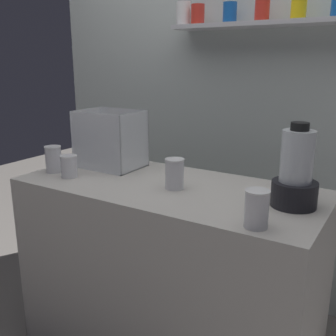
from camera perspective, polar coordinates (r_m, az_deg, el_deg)
name	(u,v)px	position (r m, az deg, el deg)	size (l,w,h in m)	color
counter	(168,272)	(1.99, 0.00, -14.91)	(1.40, 0.64, 0.90)	beige
back_wall_unit	(237,93)	(2.41, 9.90, 10.65)	(2.60, 0.24, 2.50)	silver
carrot_display_bin	(110,149)	(2.12, -8.37, 2.72)	(0.32, 0.24, 0.30)	white
blender_pitcher	(296,175)	(1.58, 18.02, -0.92)	(0.18, 0.18, 0.33)	black
juice_cup_mango_far_left	(54,160)	(2.08, -16.26, 1.11)	(0.08, 0.08, 0.13)	white
juice_cup_beet_left	(69,167)	(1.97, -14.15, 0.08)	(0.08, 0.08, 0.11)	white
juice_cup_mango_middle	(175,175)	(1.73, 0.97, -1.02)	(0.09, 0.09, 0.14)	white
juice_cup_mango_right	(256,211)	(1.37, 12.71, -6.04)	(0.09, 0.09, 0.13)	white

